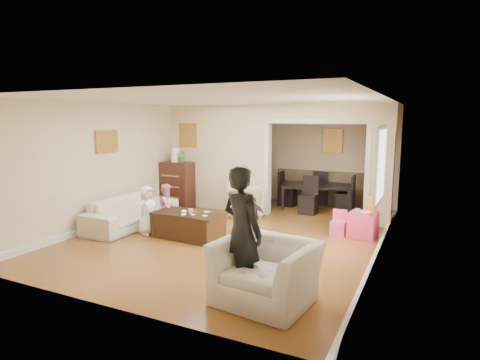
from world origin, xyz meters
The scene contains 27 objects.
floor centered at (0.00, 0.00, 0.00)m, with size 7.00×7.00×0.00m, color olive.
partition_left centered at (-1.38, 1.80, 1.30)m, with size 2.75×0.18×2.60m, color beige.
partition_right centered at (2.48, 1.80, 1.30)m, with size 0.55×0.18×2.60m, color beige.
partition_header centered at (1.10, 1.80, 2.42)m, with size 2.22×0.18×0.35m, color beige.
window_pane centered at (2.73, -0.40, 1.55)m, with size 0.03×0.95×1.10m, color white.
framed_art_partition centered at (-2.20, 1.70, 1.85)m, with size 0.45×0.03×0.55m, color brown.
framed_art_sofa_wall centered at (-2.71, -0.60, 1.80)m, with size 0.03×0.55×0.40m, color brown.
framed_art_alcove centered at (1.10, 3.44, 1.70)m, with size 0.45×0.03×0.55m, color brown.
sofa centered at (-2.20, -0.50, 0.32)m, with size 2.17×0.85×0.63m, color silver.
armchair_back centered at (-0.45, 1.43, 0.38)m, with size 0.81×0.83×0.76m, color #C4B288.
armchair_front centered at (1.67, -2.53, 0.38)m, with size 1.17×1.03×0.76m, color silver.
dresser centered at (-2.40, 1.41, 0.59)m, with size 0.86×0.48×1.18m, color #371610.
table_lamp centered at (-2.40, 1.41, 1.36)m, with size 0.22×0.22×0.36m, color #F3E1C6.
potted_plant centered at (-2.20, 1.41, 1.34)m, with size 0.28×0.24×0.31m, color #366C30.
coffee_table centered at (-0.69, -0.66, 0.25)m, with size 1.32×0.66×0.49m, color #342010.
coffee_cup centered at (-0.59, -0.71, 0.54)m, with size 0.09×0.09×0.09m, color silver.
play_table centered at (2.33, 0.83, 0.24)m, with size 0.50×0.50×0.48m, color #E53C67.
cereal_box centered at (2.45, 0.93, 0.63)m, with size 0.20×0.07×0.30m, color yellow.
cyan_cup centered at (2.23, 0.78, 0.52)m, with size 0.08×0.08×0.08m, color #29CFC8.
toy_block centered at (2.21, 0.95, 0.51)m, with size 0.08×0.06×0.05m, color red.
play_bowl centered at (2.38, 0.71, 0.51)m, with size 0.22×0.22×0.05m, color white.
dining_table centered at (0.83, 2.90, 0.31)m, with size 1.76×0.98×0.62m, color black.
adult_person centered at (1.35, -2.53, 0.86)m, with size 0.62×0.41×1.71m, color black.
child_kneel_a centered at (-1.54, -0.81, 0.48)m, with size 0.47×0.31×0.97m, color white.
child_kneel_b centered at (-1.39, -0.36, 0.48)m, with size 0.46×0.36×0.96m, color pink.
child_toddler centered at (0.36, 0.09, 0.38)m, with size 0.44×0.18×0.75m, color black.
craft_papers centered at (-0.59, -0.67, 0.50)m, with size 0.68×0.49×0.00m.
Camera 1 is at (3.43, -6.91, 2.26)m, focal length 29.85 mm.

